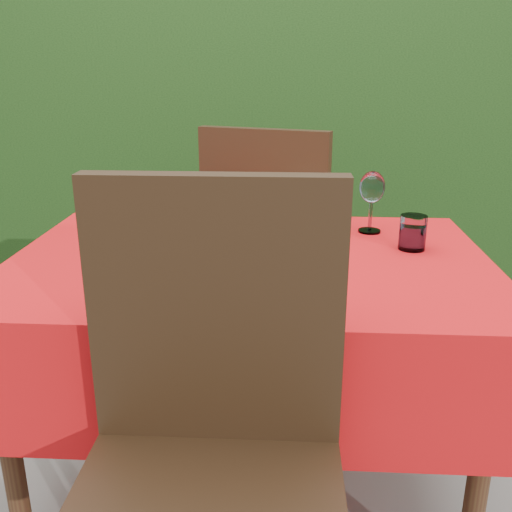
# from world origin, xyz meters

# --- Properties ---
(ground) EXTENTS (60.00, 60.00, 0.00)m
(ground) POSITION_xyz_m (0.00, 0.00, 0.00)
(ground) COLOR #64605B
(ground) RESTS_ON ground
(hedge) EXTENTS (3.20, 0.55, 1.78)m
(hedge) POSITION_xyz_m (0.00, 1.55, 0.92)
(hedge) COLOR black
(hedge) RESTS_ON ground
(dining_table) EXTENTS (1.26, 0.86, 0.75)m
(dining_table) POSITION_xyz_m (0.00, 0.00, 0.60)
(dining_table) COLOR #422915
(dining_table) RESTS_ON ground
(chair_near) EXTENTS (0.48, 0.48, 1.05)m
(chair_near) POSITION_xyz_m (-0.03, -0.57, 0.60)
(chair_near) COLOR black
(chair_near) RESTS_ON ground
(chair_far) EXTENTS (0.58, 0.58, 1.03)m
(chair_far) POSITION_xyz_m (0.05, 0.62, 0.59)
(chair_far) COLOR black
(chair_far) RESTS_ON ground
(pizza_plate) EXTENTS (0.33, 0.33, 0.06)m
(pizza_plate) POSITION_xyz_m (-0.04, -0.13, 0.77)
(pizza_plate) COLOR silver
(pizza_plate) RESTS_ON dining_table
(pasta_plate) EXTENTS (0.28, 0.28, 0.08)m
(pasta_plate) POSITION_xyz_m (0.10, 0.23, 0.78)
(pasta_plate) COLOR white
(pasta_plate) RESTS_ON dining_table
(water_glass) EXTENTS (0.07, 0.07, 0.10)m
(water_glass) POSITION_xyz_m (0.44, 0.09, 0.79)
(water_glass) COLOR silver
(water_glass) RESTS_ON dining_table
(wine_glass) EXTENTS (0.08, 0.08, 0.19)m
(wine_glass) POSITION_xyz_m (0.35, 0.25, 0.88)
(wine_glass) COLOR silver
(wine_glass) RESTS_ON dining_table
(fork) EXTENTS (0.04, 0.22, 0.01)m
(fork) POSITION_xyz_m (-0.31, -0.00, 0.75)
(fork) COLOR #ACACB3
(fork) RESTS_ON dining_table
(steel_ramekin) EXTENTS (0.07, 0.07, 0.03)m
(steel_ramekin) POSITION_xyz_m (-0.47, 0.25, 0.76)
(steel_ramekin) COLOR silver
(steel_ramekin) RESTS_ON dining_table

